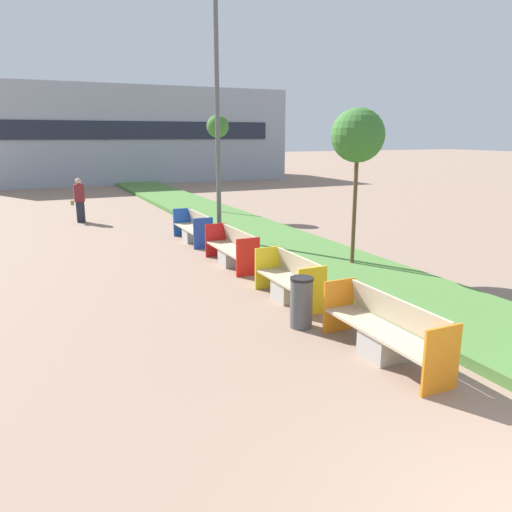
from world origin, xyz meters
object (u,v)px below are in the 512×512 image
object	(u,v)px
bench_orange_frame	(385,334)
litter_bin	(301,302)
pedestrian_walking	(79,200)
bench_red_frame	(232,251)
bench_yellow_frame	(290,283)
bench_blue_frame	(193,230)
sapling_tree_near	(358,136)
sapling_tree_far	(218,128)
street_lamp_post	(217,78)

from	to	relation	value
bench_orange_frame	litter_bin	xyz separation A→B (m)	(-0.54, 1.64, 0.09)
bench_orange_frame	pedestrian_walking	distance (m)	15.18
bench_red_frame	litter_bin	xyz separation A→B (m)	(-0.53, -4.56, 0.09)
bench_yellow_frame	bench_blue_frame	bearing A→B (deg)	89.97
bench_yellow_frame	bench_blue_frame	world-z (taller)	same
sapling_tree_near	sapling_tree_far	world-z (taller)	sapling_tree_far
sapling_tree_near	street_lamp_post	bearing A→B (deg)	115.46
bench_yellow_frame	sapling_tree_near	xyz separation A→B (m)	(2.63, 1.48, 2.96)
sapling_tree_far	pedestrian_walking	xyz separation A→B (m)	(-5.52, 0.79, -2.73)
bench_red_frame	litter_bin	bearing A→B (deg)	-96.68
bench_yellow_frame	pedestrian_walking	world-z (taller)	pedestrian_walking
street_lamp_post	sapling_tree_far	world-z (taller)	street_lamp_post
sapling_tree_far	street_lamp_post	bearing A→B (deg)	-110.66
bench_blue_frame	street_lamp_post	distance (m)	4.71
litter_bin	pedestrian_walking	world-z (taller)	pedestrian_walking
bench_red_frame	sapling_tree_near	bearing A→B (deg)	-32.62
bench_yellow_frame	pedestrian_walking	size ratio (longest dim) A/B	1.13
bench_yellow_frame	sapling_tree_far	world-z (taller)	sapling_tree_far
bench_blue_frame	pedestrian_walking	xyz separation A→B (m)	(-2.90, 5.39, 0.51)
bench_orange_frame	bench_yellow_frame	world-z (taller)	same
litter_bin	bench_blue_frame	bearing A→B (deg)	86.11
bench_red_frame	sapling_tree_far	size ratio (longest dim) A/B	0.55
bench_red_frame	sapling_tree_near	xyz separation A→B (m)	(2.62, -1.68, 2.95)
sapling_tree_near	sapling_tree_far	distance (m)	9.58
litter_bin	sapling_tree_far	world-z (taller)	sapling_tree_far
sapling_tree_near	sapling_tree_far	bearing A→B (deg)	90.00
bench_blue_frame	street_lamp_post	world-z (taller)	street_lamp_post
sapling_tree_far	bench_yellow_frame	bearing A→B (deg)	-103.37
bench_yellow_frame	bench_red_frame	bearing A→B (deg)	89.93
street_lamp_post	pedestrian_walking	xyz separation A→B (m)	(-3.51, 6.14, -4.10)
pedestrian_walking	street_lamp_post	bearing A→B (deg)	-60.23
bench_orange_frame	pedestrian_walking	world-z (taller)	pedestrian_walking
bench_yellow_frame	sapling_tree_near	bearing A→B (deg)	29.41
street_lamp_post	sapling_tree_near	size ratio (longest dim) A/B	2.29
bench_orange_frame	bench_yellow_frame	distance (m)	3.04
bench_red_frame	bench_blue_frame	world-z (taller)	same
street_lamp_post	pedestrian_walking	distance (m)	8.17
bench_red_frame	pedestrian_walking	world-z (taller)	pedestrian_walking
street_lamp_post	bench_red_frame	bearing A→B (deg)	-103.45
litter_bin	pedestrian_walking	distance (m)	13.47
bench_yellow_frame	litter_bin	xyz separation A→B (m)	(-0.53, -1.40, 0.10)
bench_orange_frame	street_lamp_post	distance (m)	9.91
bench_yellow_frame	sapling_tree_far	bearing A→B (deg)	76.63
bench_blue_frame	sapling_tree_far	xyz separation A→B (m)	(2.62, 4.59, 3.24)
bench_orange_frame	bench_red_frame	bearing A→B (deg)	90.02
sapling_tree_far	bench_orange_frame	bearing A→B (deg)	-100.54
bench_red_frame	street_lamp_post	size ratio (longest dim) A/B	0.25
bench_orange_frame	street_lamp_post	size ratio (longest dim) A/B	0.26
bench_blue_frame	bench_red_frame	bearing A→B (deg)	-89.99
litter_bin	sapling_tree_near	bearing A→B (deg)	42.41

